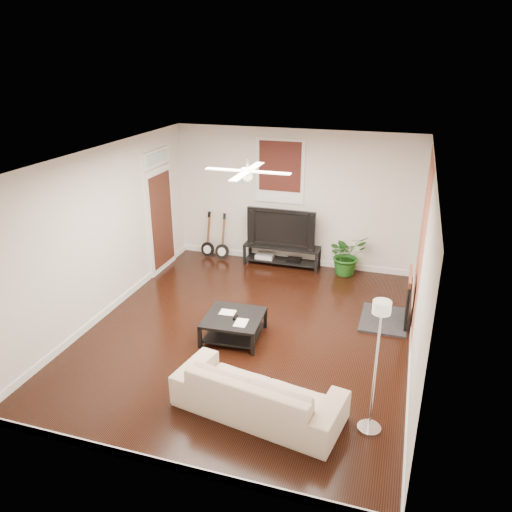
{
  "coord_description": "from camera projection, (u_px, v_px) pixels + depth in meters",
  "views": [
    {
      "loc": [
        2.2,
        -6.64,
        4.15
      ],
      "look_at": [
        0.0,
        0.4,
        1.15
      ],
      "focal_mm": 35.12,
      "sensor_mm": 36.0,
      "label": 1
    }
  ],
  "objects": [
    {
      "name": "door_left",
      "position": [
        160.0,
        210.0,
        9.93
      ],
      "size": [
        0.08,
        1.0,
        2.5
      ],
      "primitive_type": "cube",
      "color": "white",
      "rests_on": "wall_left"
    },
    {
      "name": "coffee_table",
      "position": [
        234.0,
        327.0,
        7.8
      ],
      "size": [
        0.92,
        0.92,
        0.37
      ],
      "primitive_type": "cube",
      "rotation": [
        0.0,
        0.0,
        0.06
      ],
      "color": "black",
      "rests_on": "floor"
    },
    {
      "name": "tv_stand",
      "position": [
        282.0,
        255.0,
        10.47
      ],
      "size": [
        1.58,
        0.42,
        0.44
      ],
      "primitive_type": "cube",
      "color": "black",
      "rests_on": "floor"
    },
    {
      "name": "brick_accent",
      "position": [
        421.0,
        245.0,
        7.71
      ],
      "size": [
        0.02,
        2.2,
        2.8
      ],
      "primitive_type": "cube",
      "color": "#A85836",
      "rests_on": "floor"
    },
    {
      "name": "floor_lamp",
      "position": [
        375.0,
        368.0,
        5.63
      ],
      "size": [
        0.33,
        0.33,
        1.71
      ],
      "primitive_type": null,
      "rotation": [
        0.0,
        0.0,
        -0.18
      ],
      "color": "silver",
      "rests_on": "floor"
    },
    {
      "name": "window_back",
      "position": [
        280.0,
        171.0,
        10.02
      ],
      "size": [
        1.0,
        0.06,
        1.3
      ],
      "primitive_type": "cube",
      "color": "#3C1010",
      "rests_on": "wall_back"
    },
    {
      "name": "tv",
      "position": [
        283.0,
        227.0,
        10.25
      ],
      "size": [
        1.42,
        0.19,
        0.82
      ],
      "primitive_type": "imported",
      "color": "black",
      "rests_on": "tv_stand"
    },
    {
      "name": "guitar_right",
      "position": [
        222.0,
        237.0,
        10.67
      ],
      "size": [
        0.31,
        0.23,
        1.0
      ],
      "primitive_type": null,
      "rotation": [
        0.0,
        0.0,
        -0.03
      ],
      "color": "black",
      "rests_on": "floor"
    },
    {
      "name": "sofa",
      "position": [
        258.0,
        391.0,
        6.12
      ],
      "size": [
        2.21,
        1.17,
        0.61
      ],
      "primitive_type": "imported",
      "rotation": [
        0.0,
        0.0,
        2.97
      ],
      "color": "#C1A690",
      "rests_on": "floor"
    },
    {
      "name": "fireplace",
      "position": [
        396.0,
        297.0,
        8.14
      ],
      "size": [
        0.8,
        1.1,
        0.92
      ],
      "primitive_type": "cube",
      "color": "black",
      "rests_on": "floor"
    },
    {
      "name": "guitar_left",
      "position": [
        207.0,
        235.0,
        10.8
      ],
      "size": [
        0.33,
        0.26,
        1.0
      ],
      "primitive_type": null,
      "rotation": [
        0.0,
        0.0,
        -0.13
      ],
      "color": "black",
      "rests_on": "floor"
    },
    {
      "name": "ceiling_fan",
      "position": [
        248.0,
        171.0,
        7.06
      ],
      "size": [
        1.24,
        1.24,
        0.32
      ],
      "primitive_type": null,
      "color": "white",
      "rests_on": "ceiling"
    },
    {
      "name": "room",
      "position": [
        248.0,
        250.0,
        7.51
      ],
      "size": [
        5.01,
        6.01,
        2.81
      ],
      "color": "black",
      "rests_on": "ground"
    },
    {
      "name": "potted_plant",
      "position": [
        347.0,
        255.0,
        9.97
      ],
      "size": [
        1.0,
        0.98,
        0.84
      ],
      "primitive_type": "imported",
      "rotation": [
        0.0,
        0.0,
        0.69
      ],
      "color": "#1C5217",
      "rests_on": "floor"
    }
  ]
}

